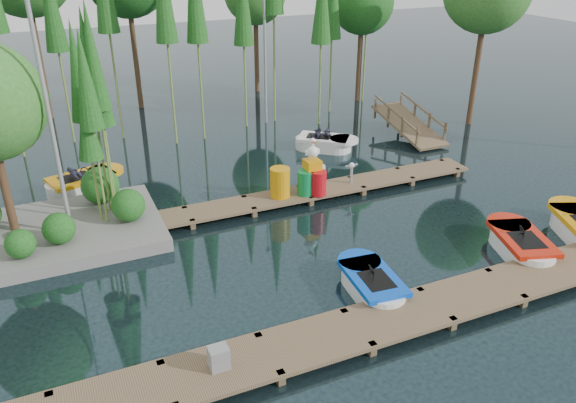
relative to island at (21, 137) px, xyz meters
name	(u,v)px	position (x,y,z in m)	size (l,w,h in m)	color
ground_plane	(279,245)	(6.30, -3.29, -3.18)	(90.00, 90.00, 0.00)	#1D3136
near_dock	(358,329)	(6.30, -7.79, -2.95)	(18.00, 1.50, 0.50)	brown
far_dock	(277,199)	(7.30, -0.79, -2.95)	(15.00, 1.20, 0.50)	brown
island	(21,137)	(0.00, 0.00, 0.00)	(6.20, 4.20, 6.75)	slate
lamp_island	(47,102)	(0.80, -0.79, 1.08)	(0.30, 0.30, 7.25)	gray
lamp_rear	(265,31)	(10.30, 7.71, 1.08)	(0.30, 0.30, 7.25)	gray
ramp	(409,124)	(15.30, 3.21, -2.60)	(1.50, 3.94, 1.49)	brown
boat_blue	(372,284)	(7.50, -6.42, -2.94)	(1.36, 2.61, 0.85)	white
boat_red	(520,245)	(12.38, -6.47, -2.92)	(2.01, 2.97, 0.92)	white
boat_yellow_far	(83,183)	(1.49, 3.02, -2.89)	(3.02, 2.02, 1.39)	white
boat_white_far	(324,143)	(11.16, 3.29, -2.90)	(2.82, 2.58, 1.25)	white
utility_cabinet	(219,358)	(3.06, -7.79, -2.64)	(0.40, 0.34, 0.49)	gray
yellow_barrel	(280,182)	(7.40, -0.79, -2.39)	(0.66, 0.66, 1.00)	orange
drum_cluster	(313,177)	(8.55, -0.94, -2.32)	(1.11, 1.02, 1.92)	#0D7B39
seagull_post	(352,169)	(10.10, -0.79, -2.37)	(0.48, 0.26, 0.76)	gray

